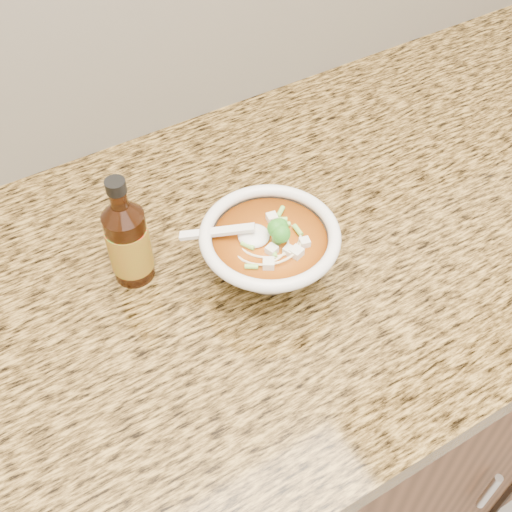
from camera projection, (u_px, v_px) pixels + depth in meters
cabinet at (226, 429)px, 1.20m from camera, size 4.00×0.65×0.86m
counter_slab at (214, 280)px, 0.86m from camera, size 4.00×0.68×0.04m
soup_bowl at (269, 252)px, 0.81m from camera, size 0.19×0.18×0.10m
hot_sauce_bottle at (128, 242)px, 0.80m from camera, size 0.07×0.07×0.16m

